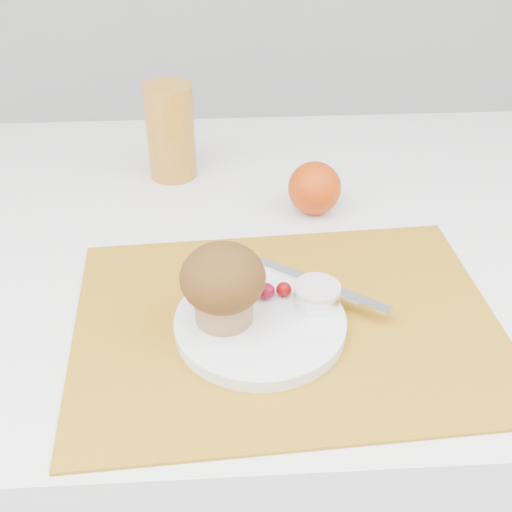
{
  "coord_description": "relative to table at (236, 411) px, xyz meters",
  "views": [
    {
      "loc": [
        -0.01,
        -0.71,
        1.25
      ],
      "look_at": [
        0.03,
        -0.08,
        0.8
      ],
      "focal_mm": 45.0,
      "sensor_mm": 36.0,
      "label": 1
    }
  ],
  "objects": [
    {
      "name": "table",
      "position": [
        0.0,
        0.0,
        0.0
      ],
      "size": [
        1.2,
        0.8,
        0.75
      ],
      "primitive_type": "cube",
      "color": "white",
      "rests_on": "ground"
    },
    {
      "name": "placemat",
      "position": [
        0.06,
        -0.2,
        0.38
      ],
      "size": [
        0.51,
        0.39,
        0.0
      ],
      "primitive_type": "cube",
      "rotation": [
        0.0,
        0.0,
        0.06
      ],
      "color": "#AE7718",
      "rests_on": "table"
    },
    {
      "name": "plate",
      "position": [
        0.03,
        -0.21,
        0.39
      ],
      "size": [
        0.24,
        0.24,
        0.02
      ],
      "primitive_type": "cylinder",
      "rotation": [
        0.0,
        0.0,
        -0.25
      ],
      "color": "white",
      "rests_on": "placemat"
    },
    {
      "name": "ramekin",
      "position": [
        0.09,
        -0.19,
        0.41
      ],
      "size": [
        0.06,
        0.06,
        0.02
      ],
      "primitive_type": "cylinder",
      "rotation": [
        0.0,
        0.0,
        0.15
      ],
      "color": "white",
      "rests_on": "plate"
    },
    {
      "name": "cream",
      "position": [
        0.09,
        -0.19,
        0.42
      ],
      "size": [
        0.06,
        0.06,
        0.01
      ],
      "primitive_type": "cylinder",
      "rotation": [
        0.0,
        0.0,
        0.1
      ],
      "color": "silver",
      "rests_on": "ramekin"
    },
    {
      "name": "raspberry_near",
      "position": [
        0.04,
        -0.17,
        0.4
      ],
      "size": [
        0.02,
        0.02,
        0.02
      ],
      "primitive_type": "ellipsoid",
      "color": "#560210",
      "rests_on": "plate"
    },
    {
      "name": "raspberry_far",
      "position": [
        0.06,
        -0.17,
        0.4
      ],
      "size": [
        0.02,
        0.02,
        0.02
      ],
      "primitive_type": "ellipsoid",
      "color": "#610203",
      "rests_on": "plate"
    },
    {
      "name": "butter_knife",
      "position": [
        0.1,
        -0.15,
        0.4
      ],
      "size": [
        0.15,
        0.12,
        0.0
      ],
      "primitive_type": "cube",
      "rotation": [
        0.0,
        0.0,
        -0.64
      ],
      "color": "silver",
      "rests_on": "plate"
    },
    {
      "name": "orange",
      "position": [
        0.12,
        0.05,
        0.41
      ],
      "size": [
        0.08,
        0.08,
        0.08
      ],
      "primitive_type": "sphere",
      "color": "#C43D06",
      "rests_on": "table"
    },
    {
      "name": "juice_glass",
      "position": [
        -0.09,
        0.18,
        0.45
      ],
      "size": [
        0.09,
        0.09,
        0.15
      ],
      "primitive_type": "cylinder",
      "rotation": [
        0.0,
        0.0,
        -0.2
      ],
      "color": "#BF7E23",
      "rests_on": "table"
    },
    {
      "name": "muffin",
      "position": [
        -0.01,
        -0.2,
        0.44
      ],
      "size": [
        0.09,
        0.09,
        0.09
      ],
      "color": "#A77E51",
      "rests_on": "plate"
    }
  ]
}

